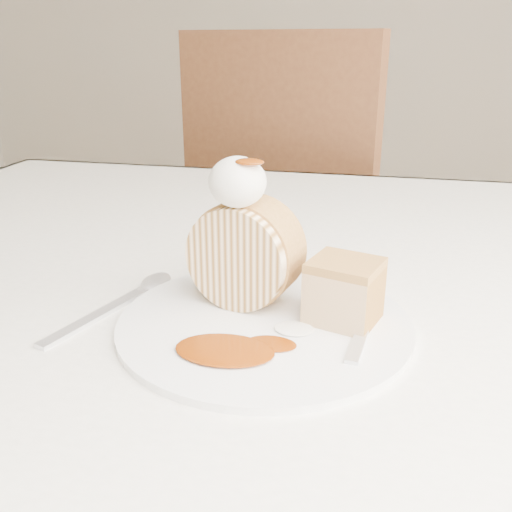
# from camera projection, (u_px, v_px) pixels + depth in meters

# --- Properties ---
(table) EXTENTS (1.40, 0.90, 0.75)m
(table) POSITION_uv_depth(u_px,v_px,m) (325.00, 322.00, 0.72)
(table) COLOR white
(table) RESTS_ON ground
(chair_far) EXTENTS (0.60, 0.60, 1.01)m
(chair_far) POSITION_uv_depth(u_px,v_px,m) (297.00, 214.00, 1.44)
(chair_far) COLOR brown
(chair_far) RESTS_ON ground
(plate) EXTENTS (0.33, 0.33, 0.01)m
(plate) POSITION_uv_depth(u_px,v_px,m) (264.00, 323.00, 0.52)
(plate) COLOR white
(plate) RESTS_ON table
(roulade_slice) EXTENTS (0.11, 0.07, 0.10)m
(roulade_slice) POSITION_uv_depth(u_px,v_px,m) (245.00, 253.00, 0.54)
(roulade_slice) COLOR #FFDFB1
(roulade_slice) RESTS_ON plate
(cake_chunk) EXTENTS (0.07, 0.07, 0.05)m
(cake_chunk) POSITION_uv_depth(u_px,v_px,m) (344.00, 295.00, 0.51)
(cake_chunk) COLOR #AD7641
(cake_chunk) RESTS_ON plate
(whipped_cream) EXTENTS (0.05, 0.05, 0.05)m
(whipped_cream) POSITION_uv_depth(u_px,v_px,m) (238.00, 182.00, 0.50)
(whipped_cream) COLOR white
(whipped_cream) RESTS_ON roulade_slice
(caramel_drizzle) EXTENTS (0.03, 0.02, 0.01)m
(caramel_drizzle) POSITION_uv_depth(u_px,v_px,m) (249.00, 155.00, 0.48)
(caramel_drizzle) COLOR #732B04
(caramel_drizzle) RESTS_ON whipped_cream
(caramel_pool) EXTENTS (0.09, 0.08, 0.00)m
(caramel_pool) POSITION_uv_depth(u_px,v_px,m) (225.00, 350.00, 0.46)
(caramel_pool) COLOR #732B04
(caramel_pool) RESTS_ON plate
(fork) EXTENTS (0.04, 0.16, 0.00)m
(fork) POSITION_uv_depth(u_px,v_px,m) (363.00, 330.00, 0.49)
(fork) COLOR silver
(fork) RESTS_ON plate
(spoon) EXTENTS (0.07, 0.17, 0.00)m
(spoon) POSITION_uv_depth(u_px,v_px,m) (97.00, 316.00, 0.53)
(spoon) COLOR silver
(spoon) RESTS_ON table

